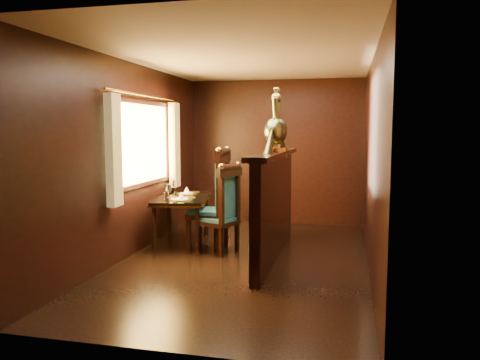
# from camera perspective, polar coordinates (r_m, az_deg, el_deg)

# --- Properties ---
(ground) EXTENTS (5.00, 5.00, 0.00)m
(ground) POSITION_cam_1_polar(r_m,az_deg,el_deg) (5.95, 0.57, -9.81)
(ground) COLOR black
(ground) RESTS_ON ground
(room_shell) EXTENTS (3.04, 5.04, 2.52)m
(room_shell) POSITION_cam_1_polar(r_m,az_deg,el_deg) (5.76, -0.21, 5.60)
(room_shell) COLOR black
(room_shell) RESTS_ON ground
(partition) EXTENTS (0.26, 2.70, 1.36)m
(partition) POSITION_cam_1_polar(r_m,az_deg,el_deg) (6.03, 4.17, -2.68)
(partition) COLOR black
(partition) RESTS_ON ground
(dining_table) EXTENTS (0.92, 1.28, 0.89)m
(dining_table) POSITION_cam_1_polar(r_m,az_deg,el_deg) (6.69, -7.14, -2.62)
(dining_table) COLOR black
(dining_table) RESTS_ON ground
(chair_left) EXTENTS (0.57, 0.59, 1.22)m
(chair_left) POSITION_cam_1_polar(r_m,az_deg,el_deg) (6.13, -1.82, -3.27)
(chair_left) COLOR black
(chair_left) RESTS_ON ground
(chair_right) EXTENTS (0.51, 0.56, 1.42)m
(chair_right) POSITION_cam_1_polar(r_m,az_deg,el_deg) (6.33, -2.82, -2.04)
(chair_right) COLOR black
(chair_right) RESTS_ON ground
(peacock_left) EXTENTS (0.25, 0.68, 0.80)m
(peacock_left) POSITION_cam_1_polar(r_m,az_deg,el_deg) (5.89, 4.19, 7.35)
(peacock_left) COLOR #1C5439
(peacock_left) RESTS_ON partition
(peacock_right) EXTENTS (0.26, 0.68, 0.81)m
(peacock_right) POSITION_cam_1_polar(r_m,az_deg,el_deg) (6.23, 4.67, 7.31)
(peacock_right) COLOR #1C5439
(peacock_right) RESTS_ON partition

